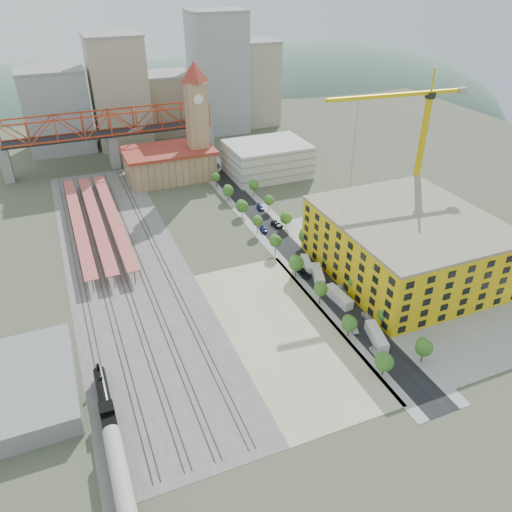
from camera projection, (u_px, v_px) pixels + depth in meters
name	position (u px, v px, depth m)	size (l,w,h in m)	color
ground	(251.00, 267.00, 155.64)	(400.00, 400.00, 0.00)	#474C38
ballast_strip	(125.00, 263.00, 157.65)	(36.00, 165.00, 0.06)	#605E59
dirt_lot	(282.00, 330.00, 129.35)	(28.00, 67.00, 0.06)	tan
street_asphalt	(278.00, 236.00, 172.76)	(12.00, 170.00, 0.06)	black
sidewalk_west	(263.00, 239.00, 170.96)	(3.00, 170.00, 0.04)	gray
sidewalk_east	(292.00, 234.00, 174.58)	(3.00, 170.00, 0.04)	gray
construction_pad	(410.00, 269.00, 154.57)	(50.00, 90.00, 0.06)	gray
rail_tracks	(119.00, 264.00, 157.00)	(26.56, 160.00, 0.18)	#382B23
platform_canopies	(96.00, 219.00, 175.76)	(16.00, 80.00, 4.12)	#C24F4A
station_hall	(169.00, 163.00, 215.53)	(38.00, 24.00, 13.10)	tan
clock_tower	(196.00, 110.00, 206.89)	(12.00, 12.00, 52.00)	tan
parking_garage	(267.00, 159.00, 219.33)	(34.00, 26.00, 14.00)	silver
truss_bridge	(110.00, 126.00, 220.90)	(94.00, 9.60, 25.60)	gray
construction_building	(406.00, 245.00, 148.76)	(44.60, 50.60, 18.80)	yellow
warehouse	(23.00, 387.00, 108.89)	(22.00, 32.00, 5.00)	gray
street_trees	(290.00, 250.00, 164.86)	(15.40, 124.40, 8.00)	#2A6A1F
skyline	(162.00, 93.00, 259.11)	(133.00, 46.00, 60.00)	#9EA0A3
distant_hills	(185.00, 184.00, 417.39)	(647.00, 264.00, 227.00)	#4C6B59
locomotive	(105.00, 402.00, 105.61)	(2.97, 22.92, 5.73)	black
coach	(120.00, 475.00, 89.58)	(3.29, 19.10, 6.00)	#313E21
tower_crane	(415.00, 132.00, 166.86)	(49.95, 6.43, 53.40)	#DEBA0E
site_trailer_a	(376.00, 337.00, 125.05)	(2.70, 10.27, 2.81)	silver
site_trailer_b	(339.00, 297.00, 139.61)	(2.72, 10.34, 2.83)	silver
site_trailer_c	(318.00, 275.00, 149.32)	(2.65, 10.08, 2.76)	silver
site_trailer_d	(307.00, 264.00, 155.16)	(2.27, 8.62, 2.36)	silver
car_0	(376.00, 352.00, 121.07)	(1.66, 4.13, 1.41)	silver
car_1	(354.00, 328.00, 129.01)	(1.40, 4.01, 1.32)	#AAAAAF
car_2	(304.00, 273.00, 151.29)	(2.47, 5.35, 1.49)	black
car_3	(264.00, 230.00, 175.69)	(1.94, 4.77, 1.39)	navy
car_4	(368.00, 317.00, 132.81)	(1.77, 4.41, 1.50)	silver
car_5	(341.00, 289.00, 144.07)	(1.49, 4.27, 1.41)	#A1A2A6
car_6	(277.00, 224.00, 179.01)	(2.54, 5.50, 1.53)	black
car_7	(260.00, 208.00, 191.22)	(1.98, 4.88, 1.42)	navy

